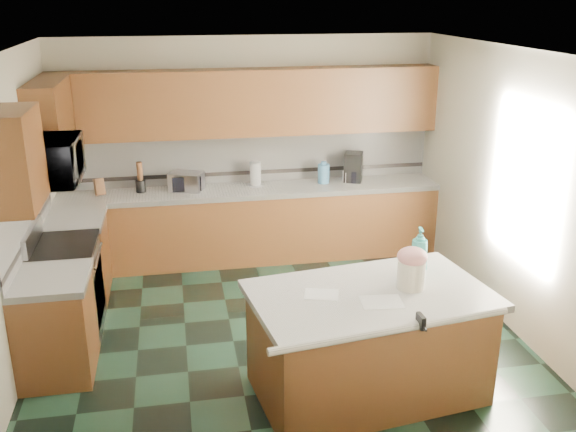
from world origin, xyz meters
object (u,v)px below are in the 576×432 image
object	(u,v)px
treat_jar	(411,274)
toaster_oven	(186,182)
island_top	(370,296)
knife_block	(99,187)
coffee_maker	(353,167)
soap_bottle_island	(419,250)
island_base	(368,346)

from	to	relation	value
treat_jar	toaster_oven	distance (m)	3.47
island_top	treat_jar	bearing A→B (deg)	-4.27
knife_block	coffee_maker	world-z (taller)	coffee_maker
soap_bottle_island	treat_jar	bearing A→B (deg)	-112.57
island_base	toaster_oven	xyz separation A→B (m)	(-1.34, 3.06, 0.60)
island_base	treat_jar	size ratio (longest dim) A/B	7.65
island_top	coffee_maker	xyz separation A→B (m)	(0.73, 3.09, 0.21)
island_base	coffee_maker	world-z (taller)	coffee_maker
toaster_oven	island_top	bearing A→B (deg)	-43.93
island_base	treat_jar	xyz separation A→B (m)	(0.34, 0.02, 0.61)
island_top	coffee_maker	distance (m)	3.18
soap_bottle_island	coffee_maker	bearing A→B (deg)	94.36
soap_bottle_island	knife_block	bearing A→B (deg)	145.11
toaster_oven	coffee_maker	world-z (taller)	coffee_maker
coffee_maker	knife_block	bearing A→B (deg)	-157.36
toaster_oven	island_base	bearing A→B (deg)	-43.93
island_base	treat_jar	world-z (taller)	treat_jar
island_base	coffee_maker	xyz separation A→B (m)	(0.73, 3.09, 0.67)
soap_bottle_island	coffee_maker	distance (m)	2.78
island_base	treat_jar	bearing A→B (deg)	-4.27
island_base	knife_block	xyz separation A→B (m)	(-2.35, 3.06, 0.59)
island_top	treat_jar	xyz separation A→B (m)	(0.34, 0.02, 0.15)
treat_jar	toaster_oven	xyz separation A→B (m)	(-1.69, 3.04, -0.01)
island_base	knife_block	size ratio (longest dim) A/B	9.16
toaster_oven	coffee_maker	bearing A→B (deg)	23.17
treat_jar	coffee_maker	size ratio (longest dim) A/B	0.64
treat_jar	soap_bottle_island	bearing A→B (deg)	77.09
coffee_maker	island_top	bearing A→B (deg)	-81.27
island_base	toaster_oven	world-z (taller)	toaster_oven
soap_bottle_island	coffee_maker	xyz separation A→B (m)	(0.21, 2.77, -0.01)
island_top	toaster_oven	xyz separation A→B (m)	(-1.34, 3.06, 0.14)
toaster_oven	treat_jar	bearing A→B (deg)	-38.61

